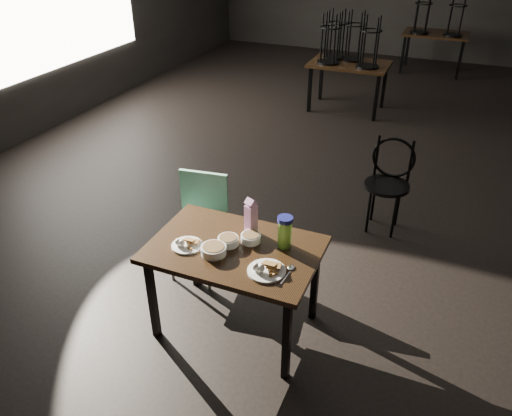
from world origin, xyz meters
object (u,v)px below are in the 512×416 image
at_px(juice_carton, 251,217).
at_px(school_chair, 200,216).
at_px(bentwood_chair, 389,177).
at_px(water_bottle, 285,231).
at_px(main_table, 234,256).

height_order(juice_carton, school_chair, juice_carton).
xyz_separation_m(juice_carton, bentwood_chair, (0.75, 1.68, -0.34)).
height_order(water_bottle, bentwood_chair, water_bottle).
bearing_deg(main_table, water_bottle, 25.08).
xyz_separation_m(juice_carton, water_bottle, (0.28, -0.06, -0.01)).
distance_m(main_table, school_chair, 0.80).
relative_size(bentwood_chair, school_chair, 1.01).
distance_m(water_bottle, school_chair, 1.03).
xyz_separation_m(bentwood_chair, school_chair, (-1.36, -1.35, 0.01)).
xyz_separation_m(juice_carton, school_chair, (-0.61, 0.33, -0.33)).
xyz_separation_m(main_table, bentwood_chair, (0.78, 1.90, -0.12)).
bearing_deg(juice_carton, bentwood_chair, 66.05).
height_order(bentwood_chair, school_chair, bentwood_chair).
relative_size(main_table, juice_carton, 4.15).
height_order(water_bottle, school_chair, water_bottle).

